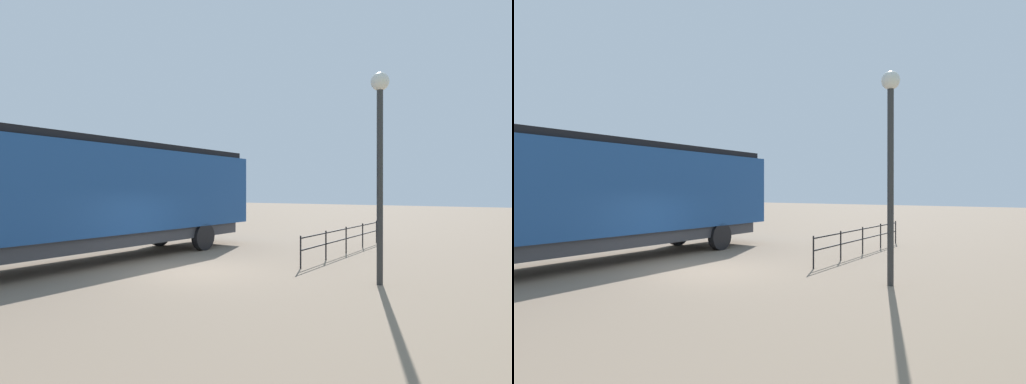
# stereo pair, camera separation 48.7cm
# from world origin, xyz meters

# --- Properties ---
(ground_plane) EXTENTS (120.00, 120.00, 0.00)m
(ground_plane) POSITION_xyz_m (0.00, 0.00, 0.00)
(ground_plane) COLOR #84705B
(locomotive) EXTENTS (2.83, 15.85, 4.13)m
(locomotive) POSITION_xyz_m (-3.83, -1.03, 2.32)
(locomotive) COLOR navy
(locomotive) RESTS_ON ground_plane
(lamp_post) EXTENTS (0.47, 0.47, 5.47)m
(lamp_post) POSITION_xyz_m (5.28, 1.36, 3.74)
(lamp_post) COLOR #2D2D2D
(lamp_post) RESTS_ON ground_plane
(platform_fence) EXTENTS (0.05, 7.72, 1.03)m
(platform_fence) POSITION_xyz_m (2.59, 5.98, 0.67)
(platform_fence) COLOR black
(platform_fence) RESTS_ON ground_plane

